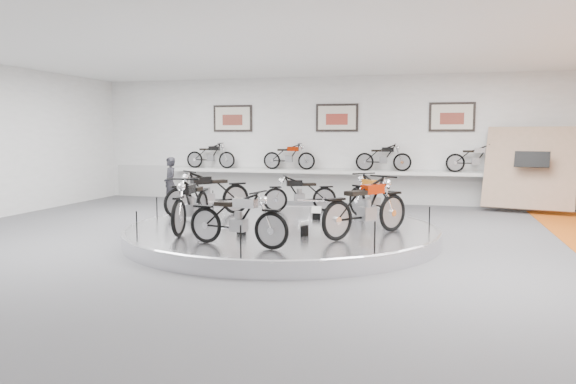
% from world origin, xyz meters
% --- Properties ---
extents(floor, '(16.00, 16.00, 0.00)m').
position_xyz_m(floor, '(0.00, 0.00, 0.00)').
color(floor, '#515154').
rests_on(floor, ground).
extents(ceiling, '(16.00, 16.00, 0.00)m').
position_xyz_m(ceiling, '(0.00, 0.00, 4.00)').
color(ceiling, white).
rests_on(ceiling, wall_back).
extents(wall_back, '(16.00, 0.00, 16.00)m').
position_xyz_m(wall_back, '(0.00, 7.00, 2.00)').
color(wall_back, white).
rests_on(wall_back, floor).
extents(wall_front, '(16.00, 0.00, 16.00)m').
position_xyz_m(wall_front, '(0.00, -7.00, 2.00)').
color(wall_front, white).
rests_on(wall_front, floor).
extents(dado_band, '(15.68, 0.04, 1.10)m').
position_xyz_m(dado_band, '(0.00, 6.98, 0.55)').
color(dado_band, '#BCBCBA').
rests_on(dado_band, floor).
extents(display_platform, '(6.40, 6.40, 0.30)m').
position_xyz_m(display_platform, '(0.00, 0.30, 0.15)').
color(display_platform, silver).
rests_on(display_platform, floor).
extents(platform_rim, '(6.40, 6.40, 0.10)m').
position_xyz_m(platform_rim, '(0.00, 0.30, 0.27)').
color(platform_rim, '#B2B2BA').
rests_on(platform_rim, display_platform).
extents(shelf, '(11.00, 0.55, 0.10)m').
position_xyz_m(shelf, '(0.00, 6.70, 1.00)').
color(shelf, silver).
rests_on(shelf, wall_back).
extents(poster_left, '(1.35, 0.06, 0.88)m').
position_xyz_m(poster_left, '(-3.50, 6.96, 2.70)').
color(poster_left, beige).
rests_on(poster_left, wall_back).
extents(poster_center, '(1.35, 0.06, 0.88)m').
position_xyz_m(poster_center, '(0.00, 6.96, 2.70)').
color(poster_center, beige).
rests_on(poster_center, wall_back).
extents(poster_right, '(1.35, 0.06, 0.88)m').
position_xyz_m(poster_right, '(3.50, 6.96, 2.70)').
color(poster_right, beige).
rests_on(poster_right, wall_back).
extents(display_panel, '(2.56, 1.52, 2.30)m').
position_xyz_m(display_panel, '(5.60, 6.10, 1.25)').
color(display_panel, tan).
rests_on(display_panel, floor).
extents(shelf_bike_a, '(1.22, 0.43, 0.73)m').
position_xyz_m(shelf_bike_a, '(-4.20, 6.70, 1.42)').
color(shelf_bike_a, black).
rests_on(shelf_bike_a, shelf).
extents(shelf_bike_b, '(1.22, 0.43, 0.73)m').
position_xyz_m(shelf_bike_b, '(-1.50, 6.70, 1.42)').
color(shelf_bike_b, '#821700').
rests_on(shelf_bike_b, shelf).
extents(shelf_bike_c, '(1.22, 0.43, 0.73)m').
position_xyz_m(shelf_bike_c, '(1.50, 6.70, 1.42)').
color(shelf_bike_c, black).
rests_on(shelf_bike_c, shelf).
extents(shelf_bike_d, '(1.22, 0.43, 0.73)m').
position_xyz_m(shelf_bike_d, '(4.20, 6.70, 1.42)').
color(shelf_bike_d, '#B6B7BB').
rests_on(shelf_bike_d, shelf).
extents(bike_a, '(1.58, 1.74, 1.02)m').
position_xyz_m(bike_a, '(1.74, 1.65, 0.81)').
color(bike_a, '#BD6514').
rests_on(bike_a, display_platform).
extents(bike_b, '(1.62, 1.09, 0.90)m').
position_xyz_m(bike_b, '(-0.14, 2.52, 0.75)').
color(bike_b, black).
rests_on(bike_b, display_platform).
extents(bike_c, '(1.69, 1.81, 1.08)m').
position_xyz_m(bike_c, '(-2.01, 1.21, 0.84)').
color(bike_c, black).
rests_on(bike_c, display_platform).
extents(bike_d, '(0.83, 1.88, 1.07)m').
position_xyz_m(bike_d, '(-1.61, -0.61, 0.84)').
color(bike_d, black).
rests_on(bike_d, display_platform).
extents(bike_e, '(1.72, 0.90, 0.96)m').
position_xyz_m(bike_e, '(-0.19, -1.87, 0.78)').
color(bike_e, '#B6B7BB').
rests_on(bike_e, display_platform).
extents(bike_f, '(1.65, 1.93, 1.12)m').
position_xyz_m(bike_f, '(1.81, -0.36, 0.86)').
color(bike_f, '#821700').
rests_on(bike_f, display_platform).
extents(visitor, '(0.65, 0.66, 1.52)m').
position_xyz_m(visitor, '(-4.41, 4.13, 0.76)').
color(visitor, black).
rests_on(visitor, floor).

